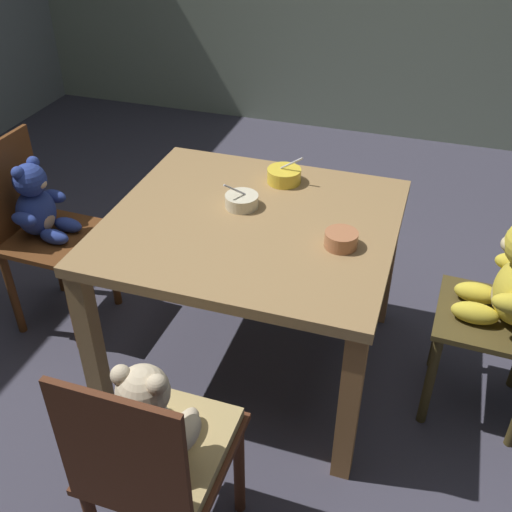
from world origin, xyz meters
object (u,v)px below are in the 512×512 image
teddy_chair_near_front (154,442)px  teddy_chair_near_left (40,217)px  dining_table (252,242)px  porridge_bowl_yellow_far_center (284,175)px  porridge_bowl_cream_center (242,201)px  porridge_bowl_terracotta_near_right (341,239)px

teddy_chair_near_front → teddy_chair_near_left: 1.32m
dining_table → porridge_bowl_yellow_far_center: bearing=84.0°
teddy_chair_near_front → porridge_bowl_cream_center: size_ratio=6.89×
teddy_chair_near_front → porridge_bowl_cream_center: (-0.09, 0.97, 0.19)m
porridge_bowl_yellow_far_center → porridge_bowl_terracotta_near_right: porridge_bowl_yellow_far_center is taller
teddy_chair_near_front → porridge_bowl_yellow_far_center: 1.22m
dining_table → porridge_bowl_cream_center: 0.16m
dining_table → porridge_bowl_cream_center: porridge_bowl_cream_center is taller
dining_table → teddy_chair_near_left: size_ratio=1.21×
porridge_bowl_yellow_far_center → porridge_bowl_terracotta_near_right: 0.49m
dining_table → teddy_chair_near_front: 0.90m
teddy_chair_near_front → porridge_bowl_terracotta_near_right: bearing=-20.6°
teddy_chair_near_front → porridge_bowl_cream_center: teddy_chair_near_front is taller
teddy_chair_near_front → porridge_bowl_terracotta_near_right: teddy_chair_near_front is taller
teddy_chair_near_left → porridge_bowl_cream_center: bearing=6.6°
teddy_chair_near_front → porridge_bowl_cream_center: 0.99m
porridge_bowl_cream_center → porridge_bowl_terracotta_near_right: (0.41, -0.15, 0.00)m
teddy_chair_near_left → porridge_bowl_yellow_far_center: teddy_chair_near_left is taller
dining_table → porridge_bowl_yellow_far_center: (0.03, 0.31, 0.13)m
teddy_chair_near_front → dining_table: bearing=2.1°
porridge_bowl_yellow_far_center → porridge_bowl_cream_center: bearing=-112.6°
dining_table → porridge_bowl_yellow_far_center: 0.34m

